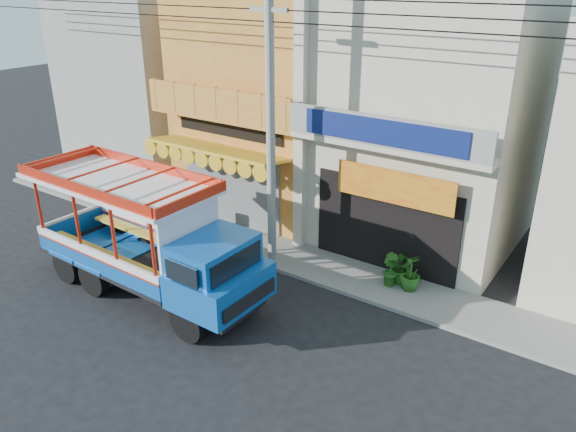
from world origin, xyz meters
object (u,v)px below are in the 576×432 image
Objects in this scene: songthaew_truck at (159,245)px; potted_plant_c at (411,273)px; utility_pole at (275,108)px; green_sign at (201,218)px; potted_plant_a at (403,266)px; potted_plant_b at (390,270)px.

songthaew_truck is 7.09m from potted_plant_c.
utility_pole is 6.06m from potted_plant_c.
potted_plant_a is (7.44, 0.55, 0.11)m from green_sign.
potted_plant_a is (3.72, 1.16, -4.40)m from utility_pole.
potted_plant_a is 0.44m from potted_plant_c.
utility_pole is at bearing -9.29° from green_sign.
songthaew_truck reaches higher than potted_plant_b.
utility_pole is 4.96m from songthaew_truck.
potted_plant_b is at bearing -78.52° from potted_plant_c.
potted_plant_b is at bearing 13.08° from utility_pole.
utility_pole is at bearing 65.64° from songthaew_truck.
green_sign is (-2.21, 3.94, -1.16)m from songthaew_truck.
utility_pole is 5.88m from potted_plant_a.
potted_plant_c reaches higher than potted_plant_b.
songthaew_truck is at bearing -50.12° from potted_plant_c.
utility_pole is 29.18× the size of green_sign.
utility_pole is 28.99× the size of potted_plant_b.
potted_plant_c is (5.59, 4.23, -1.04)m from songthaew_truck.
songthaew_truck reaches higher than potted_plant_c.
potted_plant_a is 0.43m from potted_plant_b.
songthaew_truck is at bearing -60.74° from green_sign.
potted_plant_c is at bearing -125.53° from potted_plant_b.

